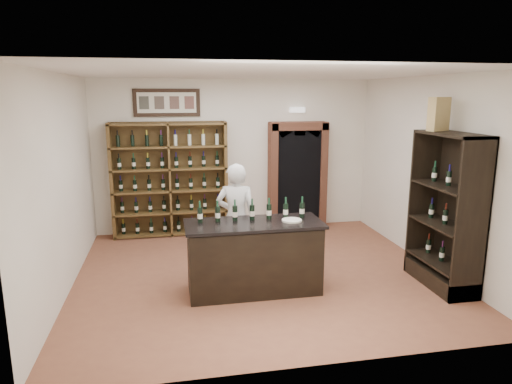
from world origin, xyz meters
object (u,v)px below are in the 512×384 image
at_px(tasting_counter, 254,257).
at_px(wine_shelf, 170,179).
at_px(counter_bottle_0, 200,215).
at_px(side_cabinet, 446,235).
at_px(wine_crate, 439,114).
at_px(shopkeeper, 236,218).

bearing_deg(tasting_counter, wine_shelf, 110.56).
relative_size(counter_bottle_0, side_cabinet, 0.14).
relative_size(wine_shelf, tasting_counter, 1.17).
bearing_deg(counter_bottle_0, wine_crate, -2.02).
distance_m(side_cabinet, wine_crate, 1.71).
distance_m(shopkeeper, wine_crate, 3.30).
xyz_separation_m(wine_shelf, side_cabinet, (3.82, -3.23, -0.35)).
height_order(wine_shelf, counter_bottle_0, wine_shelf).
bearing_deg(wine_crate, tasting_counter, 158.90).
relative_size(wine_shelf, shopkeeper, 1.29).
height_order(wine_shelf, wine_crate, wine_crate).
bearing_deg(wine_crate, shopkeeper, 142.99).
bearing_deg(side_cabinet, wine_shelf, 139.79).
relative_size(wine_shelf, wine_crate, 4.67).
height_order(wine_shelf, shopkeeper, wine_shelf).
bearing_deg(counter_bottle_0, wine_shelf, 97.74).
xyz_separation_m(wine_shelf, tasting_counter, (1.10, -2.93, -0.61)).
distance_m(tasting_counter, side_cabinet, 2.75).
distance_m(wine_shelf, side_cabinet, 5.02).
bearing_deg(counter_bottle_0, shopkeeper, 47.81).
relative_size(tasting_counter, wine_crate, 3.99).
xyz_separation_m(wine_shelf, shopkeeper, (0.97, -2.14, -0.25)).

